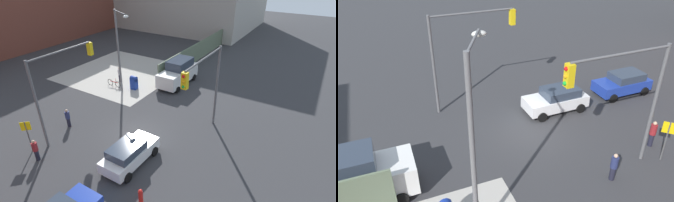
% 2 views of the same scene
% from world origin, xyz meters
% --- Properties ---
extents(ground_plane, '(120.00, 120.00, 0.00)m').
position_xyz_m(ground_plane, '(0.00, 0.00, 0.00)').
color(ground_plane, '#333335').
extents(traffic_signal_nw_corner, '(5.51, 0.36, 6.50)m').
position_xyz_m(traffic_signal_nw_corner, '(-2.40, 4.50, 4.63)').
color(traffic_signal_nw_corner, '#59595B').
rests_on(traffic_signal_nw_corner, ground).
extents(traffic_signal_se_corner, '(5.66, 0.36, 6.50)m').
position_xyz_m(traffic_signal_se_corner, '(2.34, -4.50, 4.64)').
color(traffic_signal_se_corner, '#59595B').
rests_on(traffic_signal_se_corner, ground).
extents(street_lamp_corner, '(1.47, 2.42, 8.00)m').
position_xyz_m(street_lamp_corner, '(5.03, 5.47, 4.70)').
color(street_lamp_corner, slate).
rests_on(street_lamp_corner, ground).
extents(warning_sign_two_way, '(0.48, 0.48, 2.40)m').
position_xyz_m(warning_sign_two_way, '(-5.40, 5.00, 1.64)').
color(warning_sign_two_way, '#4C4C4C').
rests_on(warning_sign_two_way, ground).
extents(fire_hydrant, '(0.26, 0.26, 0.94)m').
position_xyz_m(fire_hydrant, '(-5.00, -4.20, 0.49)').
color(fire_hydrant, red).
rests_on(fire_hydrant, ground).
extents(sedan_white, '(4.21, 2.02, 1.62)m').
position_xyz_m(sedan_white, '(-2.84, -1.71, 0.84)').
color(sedan_white, white).
rests_on(sedan_white, ground).
extents(coupe_blue, '(4.11, 2.02, 1.62)m').
position_xyz_m(coupe_blue, '(-8.57, -1.97, 0.84)').
color(coupe_blue, '#1E389E').
rests_on(coupe_blue, ground).
extents(van_white_delivery, '(5.40, 2.32, 2.62)m').
position_xyz_m(van_white_delivery, '(9.75, 1.80, 1.28)').
color(van_white_delivery, white).
rests_on(van_white_delivery, ground).
extents(pedestrian_crossing, '(0.36, 0.36, 1.56)m').
position_xyz_m(pedestrian_crossing, '(-2.00, 5.20, 0.81)').
color(pedestrian_crossing, navy).
rests_on(pedestrian_crossing, ground).
extents(pedestrian_waiting, '(0.36, 0.36, 1.61)m').
position_xyz_m(pedestrian_waiting, '(-5.80, 3.80, 0.83)').
color(pedestrian_waiting, maroon).
rests_on(pedestrian_waiting, ground).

